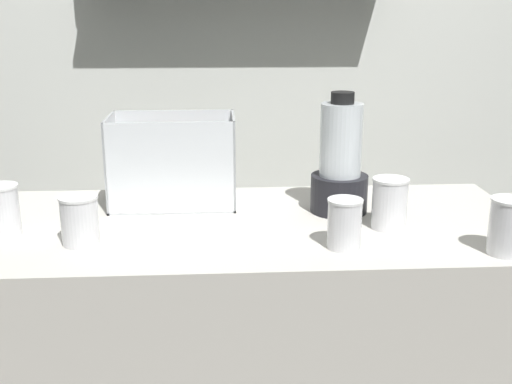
% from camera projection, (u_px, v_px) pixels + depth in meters
% --- Properties ---
extents(counter, '(1.40, 0.64, 0.90)m').
position_uv_depth(counter, '(256.00, 376.00, 1.74)').
color(counter, beige).
rests_on(counter, ground_plane).
extents(back_wall_unit, '(2.60, 0.24, 2.50)m').
position_uv_depth(back_wall_unit, '(242.00, 56.00, 2.25)').
color(back_wall_unit, silver).
rests_on(back_wall_unit, ground_plane).
extents(carrot_display_bin, '(0.34, 0.20, 0.25)m').
position_uv_depth(carrot_display_bin, '(175.00, 177.00, 1.75)').
color(carrot_display_bin, white).
rests_on(carrot_display_bin, counter).
extents(blender_pitcher, '(0.15, 0.15, 0.32)m').
position_uv_depth(blender_pitcher, '(340.00, 166.00, 1.67)').
color(blender_pitcher, black).
rests_on(blender_pitcher, counter).
extents(juice_cup_mango_far_left, '(0.08, 0.08, 0.13)m').
position_uv_depth(juice_cup_mango_far_left, '(2.00, 214.00, 1.51)').
color(juice_cup_mango_far_left, white).
rests_on(juice_cup_mango_far_left, counter).
extents(juice_cup_orange_left, '(0.09, 0.09, 0.11)m').
position_uv_depth(juice_cup_orange_left, '(80.00, 223.00, 1.46)').
color(juice_cup_orange_left, white).
rests_on(juice_cup_orange_left, counter).
extents(juice_cup_orange_middle, '(0.08, 0.08, 0.12)m').
position_uv_depth(juice_cup_orange_middle, '(344.00, 226.00, 1.43)').
color(juice_cup_orange_middle, white).
rests_on(juice_cup_orange_middle, counter).
extents(juice_cup_orange_right, '(0.09, 0.09, 0.13)m').
position_uv_depth(juice_cup_orange_right, '(389.00, 206.00, 1.56)').
color(juice_cup_orange_right, white).
rests_on(juice_cup_orange_right, counter).
extents(juice_cup_orange_far_right, '(0.09, 0.09, 0.13)m').
position_uv_depth(juice_cup_orange_far_right, '(508.00, 230.00, 1.39)').
color(juice_cup_orange_far_right, white).
rests_on(juice_cup_orange_far_right, counter).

